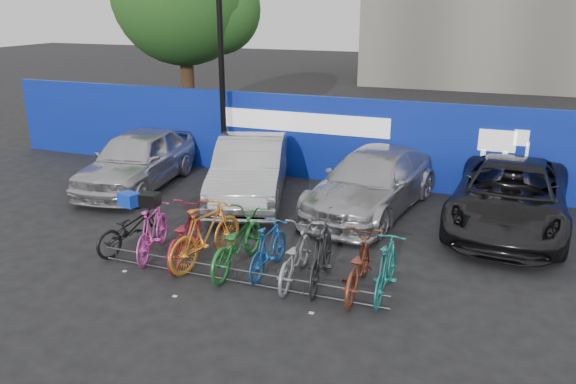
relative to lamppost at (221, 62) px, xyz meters
The scene contains 20 objects.
ground 7.08m from the lamppost, 59.35° to the right, with size 100.00×100.00×0.00m, color black.
hoarding 3.86m from the lamppost, 10.58° to the left, with size 22.00×0.18×2.40m.
lamppost is the anchor object (origin of this frame).
bike_rack 7.48m from the lamppost, 61.93° to the right, with size 5.60×0.03×0.30m.
car_0 3.53m from the lamppost, 135.07° to the right, with size 1.86×4.63×1.58m, color #B9B8BD.
car_1 3.34m from the lamppost, 46.44° to the right, with size 1.67×4.79×1.58m, color #A8A9AD.
car_2 5.49m from the lamppost, 16.40° to the right, with size 2.03×4.99×1.45m, color #ABABB0.
car_3 8.30m from the lamppost, ahead, with size 2.43×5.26×1.46m, color black.
bike_0 6.06m from the lamppost, 84.24° to the right, with size 0.63×1.80×0.94m, color black.
bike_1 6.23m from the lamppost, 78.39° to the right, with size 0.50×1.77×1.07m, color #ED47BE.
bike_2 6.32m from the lamppost, 71.60° to the right, with size 0.70×2.02×1.06m, color #B12032.
bike_3 6.46m from the lamppost, 66.99° to the right, with size 0.57×2.03×1.22m, color orange.
bike_4 6.75m from the lamppost, 61.44° to the right, with size 0.72×2.08×1.09m, color #1E722C.
bike_5 7.03m from the lamppost, 56.31° to the right, with size 0.47×1.65×0.99m, color #1550A1.
bike_6 7.42m from the lamppost, 53.01° to the right, with size 0.65×1.87×0.98m, color #93959A.
bike_7 7.66m from the lamppost, 49.68° to the right, with size 0.55×1.93×1.16m, color #252627.
bike_8 8.13m from the lamppost, 46.00° to the right, with size 0.67×1.91×1.01m, color brown.
bike_9 8.46m from the lamppost, 43.37° to the right, with size 0.49×1.73×1.04m, color #1D7874.
cargo_crate 5.80m from the lamppost, 84.24° to the right, with size 0.38×0.29×0.27m, color #0E37C4.
cargo_topcase 5.97m from the lamppost, 78.39° to the right, with size 0.34×0.31×0.25m, color black.
Camera 1 is at (4.06, -8.82, 4.84)m, focal length 35.00 mm.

